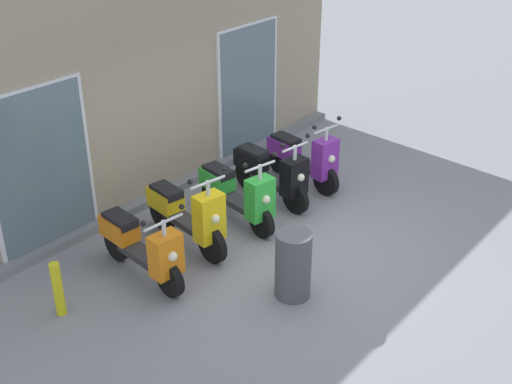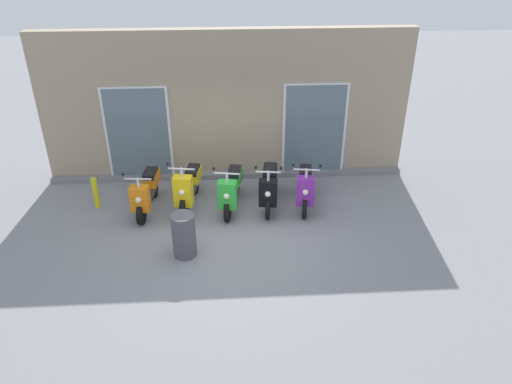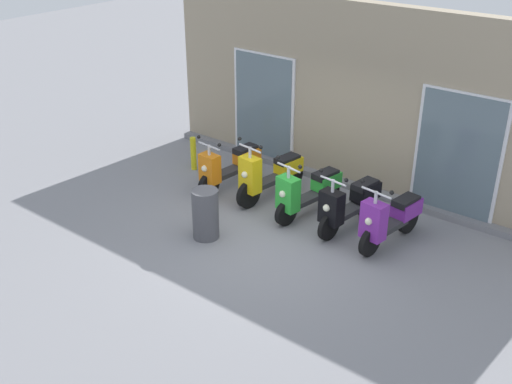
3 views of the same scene
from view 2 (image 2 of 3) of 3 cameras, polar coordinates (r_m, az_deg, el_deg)
ground_plane at (r=9.86m, az=-3.04°, el=-4.88°), size 40.00×40.00×0.00m
storefront_facade at (r=11.53m, az=-3.49°, el=9.72°), size 8.51×0.50×3.50m
scooter_orange at (r=10.67m, az=-12.71°, el=0.11°), size 0.63×1.59×1.15m
scooter_yellow at (r=10.62m, az=-7.89°, el=0.64°), size 0.64×1.66×1.30m
scooter_green at (r=10.50m, az=-2.91°, el=0.42°), size 0.66×1.56×1.22m
scooter_black at (r=10.55m, az=1.55°, el=0.72°), size 0.60×1.56×1.20m
scooter_purple at (r=10.62m, az=5.77°, el=0.70°), size 0.63×1.53×1.24m
curb_bollard at (r=11.13m, az=-18.27°, el=-0.10°), size 0.12×0.12×0.70m
trash_bin at (r=9.13m, az=-8.45°, el=-5.02°), size 0.44×0.44×0.87m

